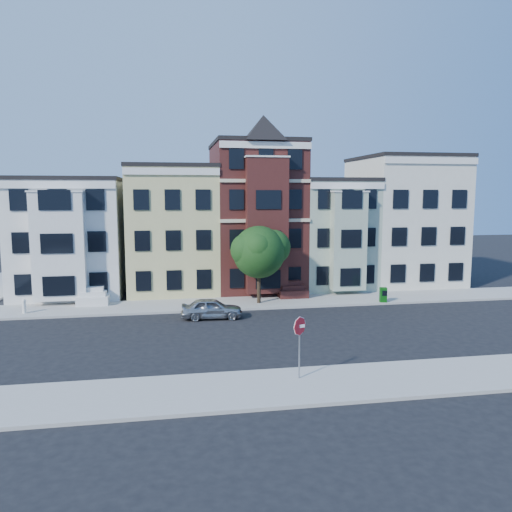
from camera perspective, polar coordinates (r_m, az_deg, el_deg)
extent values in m
plane|color=black|center=(29.46, 4.89, -8.73)|extent=(120.00, 120.00, 0.00)
cube|color=#9E9B93|center=(36.99, 1.69, -5.29)|extent=(60.00, 4.00, 0.15)
cube|color=#9E9B93|center=(22.20, 10.36, -14.04)|extent=(60.00, 4.00, 0.15)
cube|color=silver|center=(42.70, -20.31, 1.95)|extent=(8.00, 9.00, 9.00)
cube|color=#CEC580|center=(41.98, -9.52, 2.90)|extent=(7.00, 9.00, 10.00)
cube|color=#3E1814|center=(42.55, -0.06, 4.41)|extent=(7.00, 9.00, 12.00)
cube|color=#9BAB93|center=(44.24, 8.27, 2.49)|extent=(6.00, 9.00, 9.00)
cube|color=silver|center=(46.84, 16.47, 3.76)|extent=(8.00, 9.00, 11.00)
imported|color=#A1A3A8|center=(32.55, -5.08, -5.98)|extent=(4.00, 1.79, 1.34)
cube|color=#0B530F|center=(37.75, 14.33, -4.31)|extent=(0.55, 0.51, 1.07)
cylinder|color=silver|center=(36.65, -24.97, -5.37)|extent=(0.29, 0.29, 0.75)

